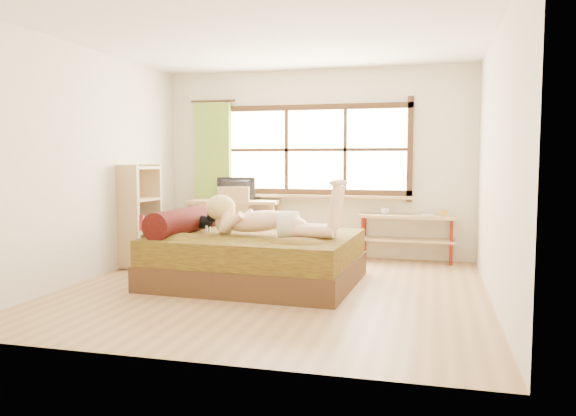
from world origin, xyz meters
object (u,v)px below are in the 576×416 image
(woman, at_px, (268,206))
(desk, at_px, (234,207))
(pipe_shelf, at_px, (408,227))
(kitten, at_px, (202,220))
(bed, at_px, (252,256))
(bookshelf, at_px, (139,215))
(chair, at_px, (232,220))

(woman, distance_m, desk, 2.00)
(desk, xyz_separation_m, pipe_shelf, (2.49, 0.12, -0.23))
(desk, bearing_deg, kitten, -90.97)
(bed, relative_size, desk, 1.69)
(desk, distance_m, pipe_shelf, 2.50)
(bed, height_order, bookshelf, bookshelf)
(kitten, bearing_deg, desk, 98.42)
(bed, distance_m, pipe_shelf, 2.45)
(kitten, bearing_deg, pipe_shelf, 38.52)
(chair, bearing_deg, bed, -67.35)
(kitten, xyz_separation_m, chair, (-0.07, 1.20, -0.12))
(pipe_shelf, bearing_deg, bed, -131.66)
(woman, relative_size, bookshelf, 1.17)
(woman, height_order, kitten, woman)
(bookshelf, bearing_deg, desk, 54.20)
(chair, height_order, pipe_shelf, chair)
(pipe_shelf, height_order, bookshelf, bookshelf)
(bed, distance_m, bookshelf, 1.87)
(desk, relative_size, chair, 1.34)
(desk, bearing_deg, chair, -82.60)
(kitten, distance_m, chair, 1.21)
(kitten, relative_size, chair, 0.33)
(kitten, height_order, desk, kitten)
(bed, relative_size, pipe_shelf, 1.77)
(bed, distance_m, kitten, 0.78)
(kitten, relative_size, desk, 0.24)
(woman, bearing_deg, bookshelf, 165.26)
(chair, height_order, bookshelf, bookshelf)
(bed, bearing_deg, bookshelf, 164.90)
(pipe_shelf, bearing_deg, desk, -175.71)
(desk, xyz_separation_m, bookshelf, (-0.92, -1.10, -0.03))
(pipe_shelf, bearing_deg, chair, -167.23)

